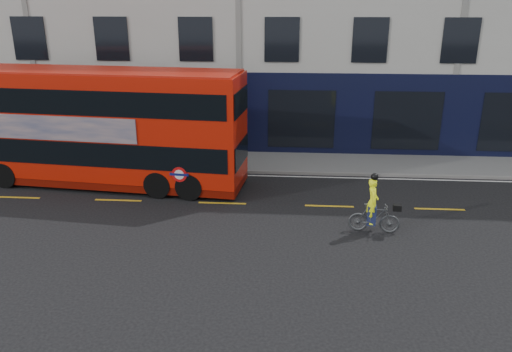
# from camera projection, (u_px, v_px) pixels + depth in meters

# --- Properties ---
(ground) EXTENTS (120.00, 120.00, 0.00)m
(ground) POSITION_uv_depth(u_px,v_px,m) (216.00, 220.00, 17.33)
(ground) COLOR black
(ground) RESTS_ON ground
(pavement) EXTENTS (60.00, 3.00, 0.12)m
(pavement) POSITION_uv_depth(u_px,v_px,m) (237.00, 161.00, 23.43)
(pavement) COLOR slate
(pavement) RESTS_ON ground
(kerb) EXTENTS (60.00, 0.12, 0.13)m
(kerb) POSITION_uv_depth(u_px,v_px,m) (233.00, 172.00, 22.01)
(kerb) COLOR slate
(kerb) RESTS_ON ground
(road_edge_line) EXTENTS (58.00, 0.10, 0.01)m
(road_edge_line) POSITION_uv_depth(u_px,v_px,m) (232.00, 175.00, 21.75)
(road_edge_line) COLOR silver
(road_edge_line) RESTS_ON ground
(lane_dashes) EXTENTS (58.00, 0.12, 0.01)m
(lane_dashes) POSITION_uv_depth(u_px,v_px,m) (222.00, 203.00, 18.74)
(lane_dashes) COLOR gold
(lane_dashes) RESTS_ON ground
(bus) EXTENTS (11.79, 3.78, 4.67)m
(bus) POSITION_uv_depth(u_px,v_px,m) (102.00, 127.00, 20.04)
(bus) COLOR red
(bus) RESTS_ON ground
(cyclist) EXTENTS (1.69, 0.62, 2.04)m
(cyclist) POSITION_uv_depth(u_px,v_px,m) (374.00, 213.00, 16.20)
(cyclist) COLOR #47494C
(cyclist) RESTS_ON ground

